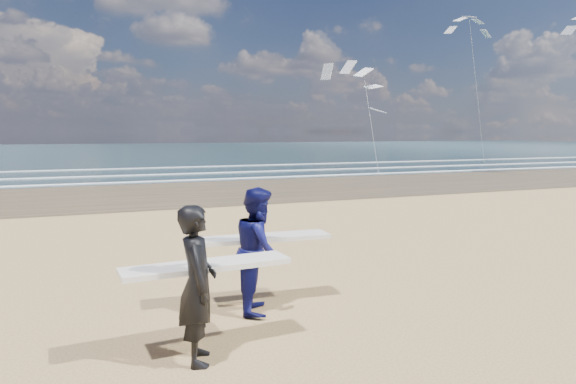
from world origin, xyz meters
name	(u,v)px	position (x,y,z in m)	size (l,w,h in m)	color
wet_sand_strip	(479,178)	(20.00, 18.00, 0.01)	(220.00, 12.00, 0.01)	#453825
ocean	(236,150)	(20.00, 72.00, 0.01)	(220.00, 100.00, 0.02)	#172D33
foam_breakers	(389,167)	(20.00, 28.10, 0.05)	(220.00, 11.70, 0.05)	white
surfer_near	(198,282)	(-1.44, -0.72, 1.00)	(2.23, 1.08, 1.98)	black
surfer_far	(260,249)	(-0.16, 0.71, 1.00)	(2.23, 1.26, 1.99)	#0D0F4C
kite_1	(368,105)	(16.76, 25.99, 4.78)	(6.03, 4.76, 8.45)	slate
kite_5	(475,78)	(33.06, 33.42, 8.05)	(5.24, 4.68, 15.21)	slate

